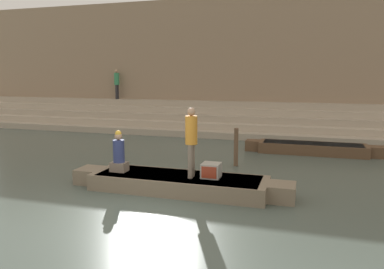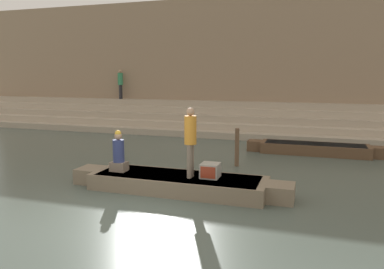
{
  "view_description": "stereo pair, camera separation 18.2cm",
  "coord_description": "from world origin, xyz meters",
  "px_view_note": "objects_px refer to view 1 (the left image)",
  "views": [
    {
      "loc": [
        3.64,
        -7.04,
        3.02
      ],
      "look_at": [
        0.51,
        3.11,
        1.32
      ],
      "focal_mm": 35.0,
      "sensor_mm": 36.0,
      "label": 1
    },
    {
      "loc": [
        3.82,
        -6.99,
        3.02
      ],
      "look_at": [
        0.51,
        3.11,
        1.32
      ],
      "focal_mm": 35.0,
      "sensor_mm": 36.0,
      "label": 2
    }
  ],
  "objects_px": {
    "rowboat_main": "(178,183)",
    "person_rowing": "(119,154)",
    "person_standing": "(191,137)",
    "tv_set": "(211,170)",
    "mooring_post": "(236,147)",
    "person_on_steps": "(117,82)",
    "moored_boat_shore": "(312,148)"
  },
  "relations": [
    {
      "from": "moored_boat_shore",
      "to": "mooring_post",
      "type": "relative_size",
      "value": 4.01
    },
    {
      "from": "tv_set",
      "to": "mooring_post",
      "type": "relative_size",
      "value": 0.37
    },
    {
      "from": "person_rowing",
      "to": "tv_set",
      "type": "xyz_separation_m",
      "value": [
        2.55,
        0.13,
        -0.28
      ]
    },
    {
      "from": "tv_set",
      "to": "person_standing",
      "type": "bearing_deg",
      "value": -173.94
    },
    {
      "from": "person_rowing",
      "to": "person_on_steps",
      "type": "relative_size",
      "value": 0.64
    },
    {
      "from": "mooring_post",
      "to": "rowboat_main",
      "type": "bearing_deg",
      "value": -106.46
    },
    {
      "from": "person_standing",
      "to": "moored_boat_shore",
      "type": "height_order",
      "value": "person_standing"
    },
    {
      "from": "person_rowing",
      "to": "rowboat_main",
      "type": "bearing_deg",
      "value": 0.77
    },
    {
      "from": "person_standing",
      "to": "tv_set",
      "type": "height_order",
      "value": "person_standing"
    },
    {
      "from": "person_standing",
      "to": "mooring_post",
      "type": "height_order",
      "value": "person_standing"
    },
    {
      "from": "rowboat_main",
      "to": "person_on_steps",
      "type": "height_order",
      "value": "person_on_steps"
    },
    {
      "from": "person_rowing",
      "to": "mooring_post",
      "type": "bearing_deg",
      "value": 49.31
    },
    {
      "from": "person_on_steps",
      "to": "rowboat_main",
      "type": "bearing_deg",
      "value": 44.61
    },
    {
      "from": "person_rowing",
      "to": "mooring_post",
      "type": "xyz_separation_m",
      "value": [
        2.62,
        3.23,
        -0.25
      ]
    },
    {
      "from": "tv_set",
      "to": "person_on_steps",
      "type": "bearing_deg",
      "value": 119.63
    },
    {
      "from": "person_standing",
      "to": "person_rowing",
      "type": "relative_size",
      "value": 1.59
    },
    {
      "from": "person_standing",
      "to": "mooring_post",
      "type": "bearing_deg",
      "value": 64.44
    },
    {
      "from": "person_rowing",
      "to": "moored_boat_shore",
      "type": "distance_m",
      "value": 7.91
    },
    {
      "from": "person_standing",
      "to": "moored_boat_shore",
      "type": "relative_size",
      "value": 0.35
    },
    {
      "from": "rowboat_main",
      "to": "person_standing",
      "type": "relative_size",
      "value": 3.32
    },
    {
      "from": "tv_set",
      "to": "rowboat_main",
      "type": "bearing_deg",
      "value": 175.48
    },
    {
      "from": "moored_boat_shore",
      "to": "mooring_post",
      "type": "xyz_separation_m",
      "value": [
        -2.46,
        -2.81,
        0.42
      ]
    },
    {
      "from": "rowboat_main",
      "to": "person_rowing",
      "type": "xyz_separation_m",
      "value": [
        -1.68,
        -0.07,
        0.66
      ]
    },
    {
      "from": "mooring_post",
      "to": "tv_set",
      "type": "bearing_deg",
      "value": -91.24
    },
    {
      "from": "person_rowing",
      "to": "tv_set",
      "type": "relative_size",
      "value": 2.4
    },
    {
      "from": "rowboat_main",
      "to": "person_on_steps",
      "type": "xyz_separation_m",
      "value": [
        -7.78,
        11.19,
        2.38
      ]
    },
    {
      "from": "rowboat_main",
      "to": "moored_boat_shore",
      "type": "relative_size",
      "value": 1.16
    },
    {
      "from": "person_rowing",
      "to": "person_on_steps",
      "type": "height_order",
      "value": "person_on_steps"
    },
    {
      "from": "person_on_steps",
      "to": "tv_set",
      "type": "bearing_deg",
      "value": 47.63
    },
    {
      "from": "person_on_steps",
      "to": "mooring_post",
      "type": "bearing_deg",
      "value": 57.13
    },
    {
      "from": "rowboat_main",
      "to": "moored_boat_shore",
      "type": "bearing_deg",
      "value": 61.99
    },
    {
      "from": "moored_boat_shore",
      "to": "tv_set",
      "type": "bearing_deg",
      "value": -111.25
    }
  ]
}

